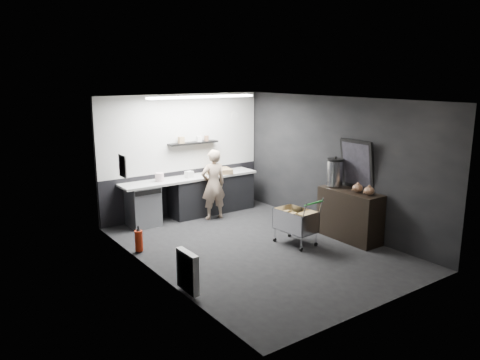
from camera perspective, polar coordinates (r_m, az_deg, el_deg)
floor at (r=8.71m, az=2.04°, el=-8.24°), size 5.50×5.50×0.00m
ceiling at (r=8.14m, az=2.19°, el=9.80°), size 5.50×5.50×0.00m
wall_back at (r=10.59m, az=-6.98°, el=3.06°), size 5.50×0.00×5.50m
wall_front at (r=6.43m, az=17.22°, el=-3.81°), size 5.50×0.00×5.50m
wall_left at (r=7.31m, az=-10.45°, el=-1.47°), size 0.00×5.50×5.50m
wall_right at (r=9.64m, az=11.59°, el=1.93°), size 0.00×5.50×5.50m
kitchen_wall_panel at (r=10.50m, az=-7.01°, el=5.73°), size 3.95×0.02×1.70m
dado_panel at (r=10.75m, az=-6.81°, el=-1.43°), size 3.95×0.02×1.00m
floating_shelf at (r=10.53m, az=-5.73°, el=4.52°), size 1.20×0.22×0.04m
wall_clock at (r=11.19m, az=-0.66°, el=7.80°), size 0.20×0.03×0.20m
poster at (r=8.44m, az=-14.14°, el=1.66°), size 0.02×0.30×0.40m
poster_red_band at (r=8.43m, az=-14.13°, el=2.13°), size 0.02×0.22×0.10m
radiator at (r=6.89m, az=-6.41°, el=-11.02°), size 0.10×0.50×0.60m
ceiling_strip at (r=9.67m, az=-4.61°, el=10.06°), size 2.40×0.20×0.04m
prep_counter at (r=10.56m, az=-5.35°, el=-1.89°), size 3.20×0.61×0.90m
person at (r=10.20m, az=-3.27°, el=-0.56°), size 0.61×0.44×1.55m
shopping_cart at (r=8.81m, az=6.78°, el=-5.12°), size 0.56×0.86×0.90m
sideboard at (r=9.23m, az=13.15°, el=-3.38°), size 0.55×1.28×1.92m
fire_extinguisher at (r=8.61m, az=-12.24°, el=-7.16°), size 0.14×0.14×0.47m
cardboard_box at (r=10.70m, az=-2.62°, el=1.08°), size 0.63×0.52×0.11m
pink_tub at (r=10.04m, az=-9.79°, el=0.34°), size 0.18×0.18×0.18m
white_container at (r=10.31m, az=-6.21°, el=0.67°), size 0.19×0.16×0.15m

